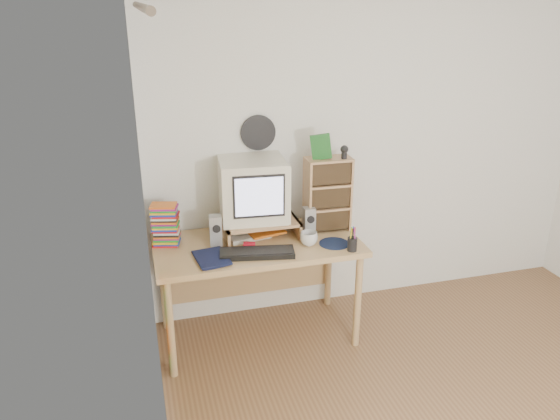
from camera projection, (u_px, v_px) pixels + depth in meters
back_wall at (377, 148)px, 4.14m from camera, size 3.50×0.00×3.50m
left_wall at (157, 290)px, 2.13m from camera, size 0.00×3.50×3.50m
curtain at (161, 259)px, 2.61m from camera, size 0.00×2.20×2.20m
wall_disc at (258, 133)px, 3.82m from camera, size 0.25×0.02×0.25m
desk at (255, 256)px, 3.83m from camera, size 1.40×0.70×0.75m
monitor_riser at (261, 224)px, 3.80m from camera, size 0.52×0.30×0.12m
crt_monitor at (253, 190)px, 3.75m from camera, size 0.48×0.48×0.42m
speaker_left at (216, 231)px, 3.65m from camera, size 0.09×0.09×0.22m
speaker_right at (309, 221)px, 3.81m from camera, size 0.08×0.08×0.21m
keyboard at (257, 253)px, 3.54m from camera, size 0.50×0.25×0.03m
dvd_stack at (166, 228)px, 3.66m from camera, size 0.19×0.16×0.24m
cd_rack at (328, 194)px, 3.86m from camera, size 0.32×0.18×0.53m
mug at (309, 239)px, 3.68m from camera, size 0.15×0.15×0.09m
diary at (196, 259)px, 3.44m from camera, size 0.26×0.21×0.05m
mousepad at (334, 243)px, 3.71m from camera, size 0.22×0.22×0.00m
pen_cup at (352, 242)px, 3.59m from camera, size 0.08×0.08×0.13m
papers at (253, 233)px, 3.83m from camera, size 0.33×0.27×0.04m
red_box at (249, 246)px, 3.64m from camera, size 0.09×0.07×0.04m
game_box at (321, 147)px, 3.70m from camera, size 0.14×0.06×0.17m
webcam at (344, 152)px, 3.73m from camera, size 0.06×0.06×0.09m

